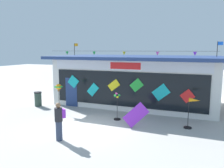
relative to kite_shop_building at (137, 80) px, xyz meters
The scene contains 8 objects.
ground_plane 6.42m from the kite_shop_building, 99.30° to the right, with size 80.00×80.00×0.00m, color #ADAAA5.
kite_shop_building is the anchor object (origin of this frame).
wind_spinner_far_left 5.74m from the kite_shop_building, 131.59° to the right, with size 0.38×0.38×1.82m.
wind_spinner_left 4.46m from the kite_shop_building, 88.25° to the right, with size 0.38×0.38×1.58m.
wind_spinner_center_left 6.02m from the kite_shop_building, 46.48° to the right, with size 0.71×0.39×1.57m.
person_near_camera 8.19m from the kite_shop_building, 98.02° to the right, with size 0.44×0.47×1.68m.
trash_bin 7.16m from the kite_shop_building, 150.45° to the right, with size 0.52×0.52×1.02m.
display_kite_on_ground 5.52m from the kite_shop_building, 74.16° to the right, with size 0.68×0.03×1.23m, color purple.
Camera 1 is at (5.58, -9.97, 3.92)m, focal length 36.74 mm.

